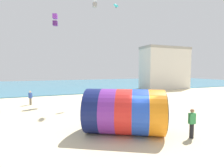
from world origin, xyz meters
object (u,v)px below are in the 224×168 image
Objects in this scene: kite_handler at (192,123)px; bystander_near_water at (30,98)px; kite_purple_box at (55,20)px; giant_inflatable_tube at (125,112)px; kite_cyan_parafoil at (116,5)px; kite_white_box at (95,2)px.

kite_handler is 1.08× the size of bystander_near_water.
kite_handler is 18.17m from kite_purple_box.
giant_inflatable_tube is 3.90m from kite_handler.
kite_purple_box is 7.53m from kite_cyan_parafoil.
kite_handler is 16.96m from kite_cyan_parafoil.
giant_inflatable_tube is at bearing 146.98° from kite_handler.
giant_inflatable_tube is 3.61× the size of kite_white_box.
bystander_near_water is at bearing 173.43° from kite_cyan_parafoil.
kite_cyan_parafoil is 3.66m from kite_white_box.
kite_purple_box reaches higher than bystander_near_water.
kite_white_box reaches higher than kite_handler.
kite_cyan_parafoil is 0.63× the size of bystander_near_water.
kite_purple_box reaches higher than giant_inflatable_tube.
kite_cyan_parafoil is at bearing -13.26° from kite_purple_box.
giant_inflatable_tube is at bearing -64.08° from bystander_near_water.
kite_purple_box is 1.45× the size of kite_cyan_parafoil.
kite_purple_box is (-2.92, 12.49, 8.39)m from giant_inflatable_tube.
kite_cyan_parafoil reaches higher than bystander_near_water.
kite_handler is at bearing -93.97° from kite_cyan_parafoil.
kite_handler reaches higher than bystander_near_water.
giant_inflatable_tube is 3.46× the size of bystander_near_water.
kite_purple_box is at bearing 166.74° from kite_cyan_parafoil.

